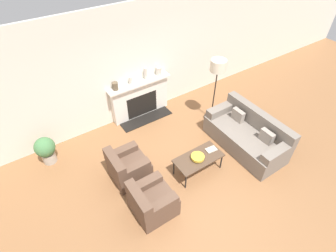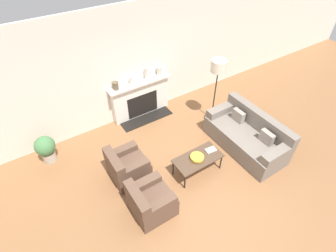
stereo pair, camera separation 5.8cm
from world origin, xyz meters
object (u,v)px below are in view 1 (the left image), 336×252
object	(u,v)px
armchair_far	(128,167)
book	(211,149)
floor_lamp	(217,72)
mantel_vase_center_left	(131,81)
couch	(247,135)
mantel_vase_right	(159,71)
mantel_vase_left	(115,86)
mantel_vase_center_right	(146,74)
coffee_table	(198,159)
armchair_near	(152,202)
potted_plant	(46,149)
fireplace	(140,99)
bowl	(198,157)

from	to	relation	value
armchair_far	book	bearing A→B (deg)	-111.63
floor_lamp	mantel_vase_center_left	xyz separation A→B (m)	(-1.69, 1.21, -0.28)
couch	mantel_vase_right	size ratio (longest dim) A/B	8.65
floor_lamp	mantel_vase_left	bearing A→B (deg)	150.14
mantel_vase_left	mantel_vase_center_right	bearing A→B (deg)	0.00
armchair_far	coffee_table	xyz separation A→B (m)	(1.32, -0.69, 0.09)
couch	coffee_table	size ratio (longest dim) A/B	1.87
armchair_near	armchair_far	xyz separation A→B (m)	(0.00, 0.97, 0.00)
coffee_table	potted_plant	distance (m)	3.33
mantel_vase_left	armchair_far	bearing A→B (deg)	-110.29
armchair_far	mantel_vase_right	size ratio (longest dim) A/B	3.37
mantel_vase_right	coffee_table	bearing A→B (deg)	-102.78
coffee_table	mantel_vase_center_left	bearing A→B (deg)	96.18
fireplace	mantel_vase_center_left	world-z (taller)	mantel_vase_center_left
couch	mantel_vase_left	size ratio (longest dim) A/B	9.99
coffee_table	book	xyz separation A→B (m)	(0.36, 0.02, 0.05)
book	mantel_vase_right	distance (m)	2.50
armchair_near	bowl	size ratio (longest dim) A/B	2.65
coffee_table	couch	bearing A→B (deg)	-0.60
mantel_vase_right	fireplace	bearing A→B (deg)	-178.53
armchair_near	mantel_vase_center_right	size ratio (longest dim) A/B	2.38
book	mantel_vase_center_left	world-z (taller)	mantel_vase_center_left
mantel_vase_left	mantel_vase_center_left	distance (m)	0.42
fireplace	mantel_vase_right	bearing A→B (deg)	1.47
mantel_vase_center_left	mantel_vase_center_right	xyz separation A→B (m)	(0.43, 0.00, 0.06)
mantel_vase_right	mantel_vase_center_right	bearing A→B (deg)	180.00
armchair_near	book	xyz separation A→B (m)	(1.68, 0.31, 0.14)
armchair_far	mantel_vase_left	bearing A→B (deg)	-20.29
fireplace	book	xyz separation A→B (m)	(0.41, -2.38, -0.05)
coffee_table	bowl	size ratio (longest dim) A/B	3.63
bowl	potted_plant	size ratio (longest dim) A/B	0.42
potted_plant	book	bearing A→B (deg)	-34.52
mantel_vase_center_right	potted_plant	distance (m)	2.91
armchair_far	bowl	size ratio (longest dim) A/B	2.65
couch	armchair_far	xyz separation A→B (m)	(-2.76, 0.70, -0.02)
couch	book	bearing A→B (deg)	-91.85
coffee_table	mantel_vase_center_left	xyz separation A→B (m)	(-0.26, 2.42, 0.73)
mantel_vase_center_right	fireplace	bearing A→B (deg)	-175.90
potted_plant	fireplace	bearing A→B (deg)	7.55
book	armchair_near	bearing A→B (deg)	-163.63
couch	bowl	world-z (taller)	couch
mantel_vase_center_left	potted_plant	bearing A→B (deg)	-171.42
armchair_far	bowl	world-z (taller)	armchair_far
armchair_far	potted_plant	size ratio (longest dim) A/B	1.12
armchair_near	bowl	bearing A→B (deg)	-77.88
potted_plant	armchair_near	bearing A→B (deg)	-61.19
armchair_far	floor_lamp	world-z (taller)	floor_lamp
coffee_table	potted_plant	xyz separation A→B (m)	(-2.61, 2.06, -0.01)
armchair_near	fireplace	bearing A→B (deg)	-25.24
armchair_near	potted_plant	distance (m)	2.68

